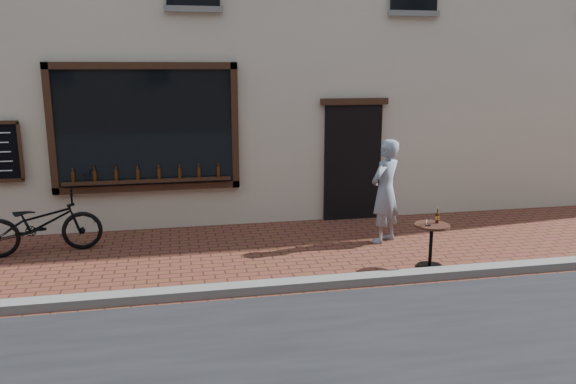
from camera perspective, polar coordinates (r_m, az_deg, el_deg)
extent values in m
plane|color=brown|center=(7.39, 0.48, -10.44)|extent=(90.00, 90.00, 0.00)
cube|color=slate|center=(7.55, 0.16, -9.43)|extent=(90.00, 0.25, 0.12)
cube|color=black|center=(10.16, -14.27, 6.34)|extent=(3.00, 0.06, 2.00)
cube|color=black|center=(10.09, -14.60, 12.32)|extent=(3.24, 0.10, 0.12)
cube|color=black|center=(10.31, -13.95, 0.47)|extent=(3.24, 0.10, 0.12)
cube|color=black|center=(10.34, -22.98, 5.83)|extent=(0.12, 0.10, 2.24)
cube|color=black|center=(10.19, -5.43, 6.69)|extent=(0.12, 0.10, 2.24)
cube|color=black|center=(10.23, -14.00, 1.12)|extent=(2.90, 0.16, 0.05)
cube|color=black|center=(10.79, 6.56, 2.97)|extent=(1.10, 0.10, 2.20)
cube|color=black|center=(10.63, 6.77, 9.12)|extent=(1.30, 0.10, 0.12)
cylinder|color=#3D1C07|center=(10.35, -20.97, 1.46)|extent=(0.06, 0.06, 0.19)
cylinder|color=#3D1C07|center=(10.29, -19.01, 1.55)|extent=(0.06, 0.06, 0.19)
cylinder|color=#3D1C07|center=(10.25, -17.03, 1.64)|extent=(0.06, 0.06, 0.19)
cylinder|color=#3D1C07|center=(10.22, -15.04, 1.74)|extent=(0.06, 0.06, 0.19)
cylinder|color=#3D1C07|center=(10.20, -13.04, 1.83)|extent=(0.06, 0.06, 0.19)
cylinder|color=#3D1C07|center=(10.20, -11.03, 1.92)|extent=(0.06, 0.06, 0.19)
cylinder|color=#3D1C07|center=(10.21, -9.03, 2.00)|extent=(0.06, 0.06, 0.19)
cylinder|color=#3D1C07|center=(10.23, -7.03, 2.08)|extent=(0.06, 0.06, 0.19)
imported|color=black|center=(9.64, -23.85, -2.97)|extent=(1.92, 0.93, 0.97)
cylinder|color=black|center=(8.62, 14.19, -7.31)|extent=(0.37, 0.37, 0.03)
cylinder|color=black|center=(8.52, 14.30, -5.34)|extent=(0.05, 0.05, 0.60)
cylinder|color=black|center=(8.43, 14.41, -3.30)|extent=(0.51, 0.51, 0.03)
cylinder|color=gold|center=(8.49, 14.92, -2.54)|extent=(0.05, 0.05, 0.05)
cylinder|color=white|center=(8.32, 14.09, -2.97)|extent=(0.07, 0.07, 0.11)
imported|color=gray|center=(9.46, 9.85, 0.07)|extent=(0.76, 0.71, 1.74)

